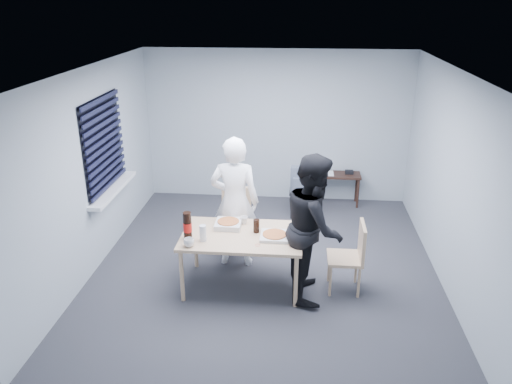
# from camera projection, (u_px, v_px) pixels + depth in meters

# --- Properties ---
(room) EXTENTS (5.00, 5.00, 5.00)m
(room) POSITION_uv_depth(u_px,v_px,m) (107.00, 151.00, 6.74)
(room) COLOR #303035
(room) RESTS_ON ground
(dining_table) EXTENTS (1.46, 0.92, 0.71)m
(dining_table) POSITION_uv_depth(u_px,v_px,m) (242.00, 239.00, 6.05)
(dining_table) COLOR tan
(dining_table) RESTS_ON ground
(chair_far) EXTENTS (0.42, 0.42, 0.89)m
(chair_far) POSITION_uv_depth(u_px,v_px,m) (236.00, 214.00, 7.07)
(chair_far) COLOR tan
(chair_far) RESTS_ON ground
(chair_right) EXTENTS (0.42, 0.42, 0.89)m
(chair_right) POSITION_uv_depth(u_px,v_px,m) (352.00, 253.00, 6.01)
(chair_right) COLOR tan
(chair_right) RESTS_ON ground
(person_white) EXTENTS (0.65, 0.42, 1.77)m
(person_white) POSITION_uv_depth(u_px,v_px,m) (235.00, 202.00, 6.51)
(person_white) COLOR white
(person_white) RESTS_ON ground
(person_black) EXTENTS (0.47, 0.86, 1.77)m
(person_black) POSITION_uv_depth(u_px,v_px,m) (314.00, 227.00, 5.83)
(person_black) COLOR black
(person_black) RESTS_ON ground
(side_table) EXTENTS (0.83, 0.37, 0.55)m
(side_table) POSITION_uv_depth(u_px,v_px,m) (336.00, 178.00, 8.56)
(side_table) COLOR #301C14
(side_table) RESTS_ON ground
(stool) EXTENTS (0.32, 0.32, 0.44)m
(stool) POSITION_uv_depth(u_px,v_px,m) (299.00, 197.00, 8.14)
(stool) COLOR black
(stool) RESTS_ON ground
(backpack) EXTENTS (0.30, 0.22, 0.41)m
(backpack) POSITION_uv_depth(u_px,v_px,m) (300.00, 180.00, 8.01)
(backpack) COLOR slate
(backpack) RESTS_ON stool
(pizza_box_a) EXTENTS (0.32, 0.32, 0.08)m
(pizza_box_a) POSITION_uv_depth(u_px,v_px,m) (228.00, 224.00, 6.22)
(pizza_box_a) COLOR silver
(pizza_box_a) RESTS_ON dining_table
(pizza_box_b) EXTENTS (0.34, 0.34, 0.05)m
(pizza_box_b) POSITION_uv_depth(u_px,v_px,m) (275.00, 236.00, 5.95)
(pizza_box_b) COLOR silver
(pizza_box_b) RESTS_ON dining_table
(mug_a) EXTENTS (0.17, 0.17, 0.10)m
(mug_a) POSITION_uv_depth(u_px,v_px,m) (189.00, 243.00, 5.73)
(mug_a) COLOR white
(mug_a) RESTS_ON dining_table
(mug_b) EXTENTS (0.10, 0.10, 0.09)m
(mug_b) POSITION_uv_depth(u_px,v_px,m) (244.00, 220.00, 6.30)
(mug_b) COLOR white
(mug_b) RESTS_ON dining_table
(cola_glass) EXTENTS (0.09, 0.09, 0.17)m
(cola_glass) POSITION_uv_depth(u_px,v_px,m) (256.00, 226.00, 6.06)
(cola_glass) COLOR black
(cola_glass) RESTS_ON dining_table
(soda_bottle) EXTENTS (0.10, 0.10, 0.33)m
(soda_bottle) POSITION_uv_depth(u_px,v_px,m) (188.00, 226.00, 5.88)
(soda_bottle) COLOR black
(soda_bottle) RESTS_ON dining_table
(plastic_cups) EXTENTS (0.08, 0.08, 0.20)m
(plastic_cups) POSITION_uv_depth(u_px,v_px,m) (203.00, 233.00, 5.85)
(plastic_cups) COLOR silver
(plastic_cups) RESTS_ON dining_table
(rubber_band) EXTENTS (0.07, 0.07, 0.00)m
(rubber_band) POSITION_uv_depth(u_px,v_px,m) (258.00, 245.00, 5.77)
(rubber_band) COLOR red
(rubber_band) RESTS_ON dining_table
(papers) EXTENTS (0.26, 0.32, 0.00)m
(papers) POSITION_uv_depth(u_px,v_px,m) (327.00, 173.00, 8.55)
(papers) COLOR white
(papers) RESTS_ON side_table
(black_box) EXTENTS (0.14, 0.10, 0.06)m
(black_box) POSITION_uv_depth(u_px,v_px,m) (349.00, 172.00, 8.53)
(black_box) COLOR black
(black_box) RESTS_ON side_table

